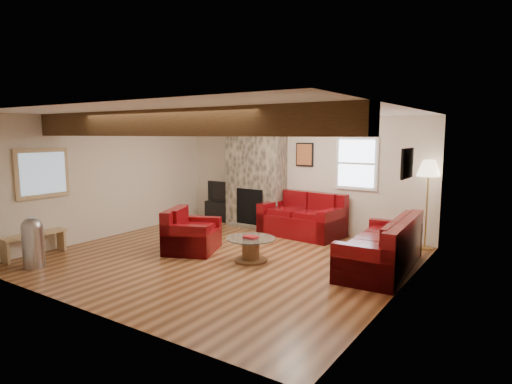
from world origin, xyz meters
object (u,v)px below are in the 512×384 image
armchair_red (192,230)px  television (224,192)px  sofa_three (381,244)px  loveseat (302,214)px  coffee_table (251,250)px  floor_lamp (429,173)px  tv_cabinet (225,211)px

armchair_red → television: television is taller
sofa_three → armchair_red: bearing=-78.0°
television → loveseat: bearing=-7.4°
coffee_table → television: (-2.47, 2.46, 0.53)m
coffee_table → loveseat: bearing=94.3°
armchair_red → television: size_ratio=1.11×
armchair_red → loveseat: bearing=-48.5°
armchair_red → television: 2.83m
armchair_red → floor_lamp: floor_lamp is taller
tv_cabinet → floor_lamp: floor_lamp is taller
sofa_three → loveseat: loveseat is taller
loveseat → coffee_table: bearing=-80.0°
loveseat → floor_lamp: floor_lamp is taller
armchair_red → sofa_three: bearing=-97.2°
loveseat → armchair_red: 2.49m
sofa_three → coffee_table: bearing=-71.0°
television → floor_lamp: size_ratio=0.52×
sofa_three → loveseat: 2.52m
sofa_three → tv_cabinet: sofa_three is taller
tv_cabinet → coffee_table: bearing=-45.0°
television → floor_lamp: (4.75, 0.02, 0.70)m
sofa_three → tv_cabinet: 4.73m
loveseat → armchair_red: size_ratio=1.74×
armchair_red → television: bearing=3.1°
coffee_table → tv_cabinet: 3.48m
tv_cabinet → floor_lamp: 4.90m
loveseat → coffee_table: 2.18m
loveseat → television: size_ratio=1.93×
loveseat → tv_cabinet: (-2.30, 0.30, -0.21)m
coffee_table → television: television is taller
loveseat → tv_cabinet: loveseat is taller
coffee_table → floor_lamp: (2.29, 2.48, 1.23)m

